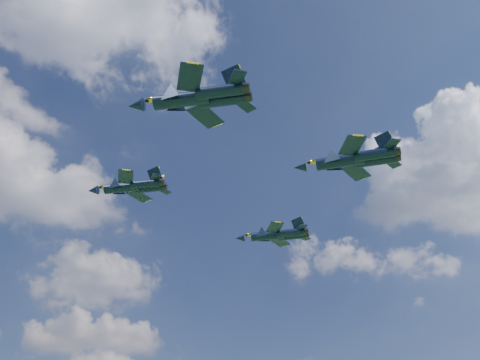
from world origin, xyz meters
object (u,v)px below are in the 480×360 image
Objects in this scene: jet_lead at (120,188)px; jet_slot at (336,161)px; jet_right at (265,236)px; jet_left at (178,100)px.

jet_slot is (28.92, -21.22, 0.22)m from jet_lead.
jet_slot reaches higher than jet_right.
jet_slot is at bearing -141.42° from jet_right.
jet_left is at bearing -141.72° from jet_lead.
jet_slot is (1.21, -22.75, 3.27)m from jet_right.
jet_slot reaches higher than jet_lead.
jet_left is (1.80, -25.64, 0.24)m from jet_lead.
jet_left reaches higher than jet_right.
jet_left reaches higher than jet_slot.
jet_right is 0.85× the size of jet_slot.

